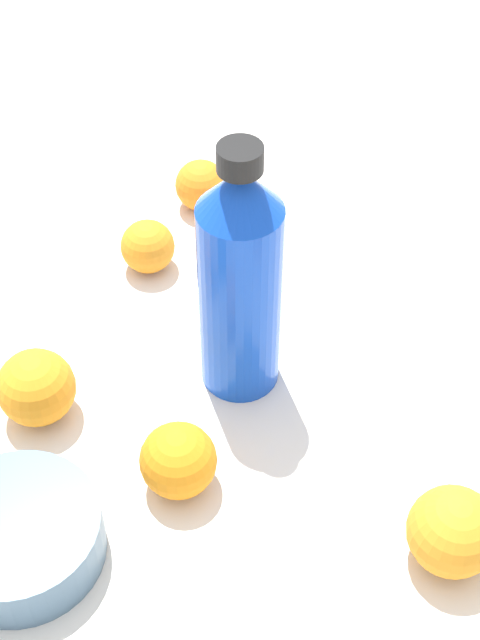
{
  "coord_description": "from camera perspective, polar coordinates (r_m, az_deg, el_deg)",
  "views": [
    {
      "loc": [
        -0.13,
        -0.58,
        0.73
      ],
      "look_at": [
        0.05,
        0.01,
        0.08
      ],
      "focal_mm": 51.79,
      "sensor_mm": 36.0,
      "label": 1
    }
  ],
  "objects": [
    {
      "name": "ground_plane",
      "position": [
        0.94,
        -2.49,
        -4.32
      ],
      "size": [
        2.4,
        2.4,
        0.0
      ],
      "primitive_type": "plane",
      "color": "silver"
    },
    {
      "name": "water_bottle",
      "position": [
        0.86,
        -0.0,
        2.47
      ],
      "size": [
        0.08,
        0.08,
        0.28
      ],
      "rotation": [
        0.0,
        0.0,
        1.36
      ],
      "color": "blue",
      "rests_on": "ground_plane"
    },
    {
      "name": "orange_0",
      "position": [
        0.82,
        13.01,
        -12.61
      ],
      "size": [
        0.08,
        0.08,
        0.08
      ],
      "primitive_type": "sphere",
      "color": "orange",
      "rests_on": "ground_plane"
    },
    {
      "name": "orange_1",
      "position": [
        1.05,
        -5.72,
        4.54
      ],
      "size": [
        0.06,
        0.06,
        0.06
      ],
      "primitive_type": "sphere",
      "color": "orange",
      "rests_on": "ground_plane"
    },
    {
      "name": "orange_2",
      "position": [
        0.92,
        -12.47,
        -4.1
      ],
      "size": [
        0.08,
        0.08,
        0.08
      ],
      "primitive_type": "sphere",
      "color": "orange",
      "rests_on": "ground_plane"
    },
    {
      "name": "orange_3",
      "position": [
        1.13,
        -2.43,
        8.32
      ],
      "size": [
        0.06,
        0.06,
        0.06
      ],
      "primitive_type": "sphere",
      "color": "orange",
      "rests_on": "ground_plane"
    },
    {
      "name": "orange_4",
      "position": [
        0.85,
        -3.84,
        -8.65
      ],
      "size": [
        0.07,
        0.07,
        0.07
      ],
      "primitive_type": "sphere",
      "color": "orange",
      "rests_on": "ground_plane"
    },
    {
      "name": "ceramic_bowl",
      "position": [
        0.84,
        -13.48,
        -12.88
      ],
      "size": [
        0.15,
        0.15,
        0.05
      ],
      "primitive_type": "cylinder",
      "color": "slate",
      "rests_on": "ground_plane"
    }
  ]
}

